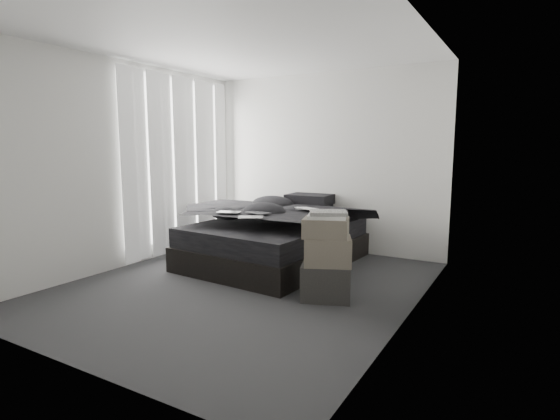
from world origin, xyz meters
The scene contains 25 objects.
floor centered at (0.00, 0.00, 0.00)m, with size 3.60×4.20×0.01m, color #2F2F31.
ceiling centered at (0.00, 0.00, 2.60)m, with size 3.60×4.20×0.01m, color white.
wall_back centered at (0.00, 2.10, 1.30)m, with size 3.60×0.01×2.60m, color silver.
wall_front centered at (0.00, -2.10, 1.30)m, with size 3.60×0.01×2.60m, color silver.
wall_left centered at (-1.80, 0.00, 1.30)m, with size 0.01×4.20×2.60m, color silver.
wall_right centered at (1.80, 0.00, 1.30)m, with size 0.01×4.20×2.60m, color silver.
window_left centered at (-1.78, 0.90, 1.35)m, with size 0.02×2.00×2.30m, color white.
curtain_left centered at (-1.73, 0.90, 1.28)m, with size 0.06×2.12×2.48m, color white.
bed centered at (-0.20, 1.02, 0.15)m, with size 1.70×2.25×0.31m, color black.
mattress centered at (-0.20, 1.02, 0.43)m, with size 1.64×2.19×0.24m, color black.
duvet centered at (-0.21, 0.96, 0.68)m, with size 1.66×1.92×0.26m, color black.
pillow_lower centered at (-0.19, 1.89, 0.62)m, with size 0.68×0.46×0.15m, color black.
pillow_upper centered at (-0.12, 1.87, 0.77)m, with size 0.63×0.44×0.14m, color black.
laptop centered at (0.22, 1.04, 0.82)m, with size 0.36×0.23×0.03m, color silver.
comic_a centered at (-0.52, 0.44, 0.81)m, with size 0.28×0.19×0.01m, color black.
comic_b centered at (-0.18, 0.58, 0.82)m, with size 0.28×0.19×0.01m, color black.
comic_c centered at (-0.06, 0.24, 0.83)m, with size 0.28×0.19×0.01m, color black.
side_stand centered at (-1.37, 1.57, 0.33)m, with size 0.35×0.35×0.65m, color black.
papers centered at (-1.36, 1.56, 0.66)m, with size 0.25×0.19×0.01m, color white.
floor_books centered at (-0.99, 1.27, 0.07)m, with size 0.13×0.19×0.13m, color black.
box_lower centered at (0.96, 0.07, 0.18)m, with size 0.49×0.38×0.36m, color black.
box_mid centered at (0.98, 0.06, 0.50)m, with size 0.46×0.36×0.28m, color #5A5347.
box_upper centered at (0.95, 0.06, 0.73)m, with size 0.44×0.35×0.19m, color #5A5347.
art_book_white centered at (0.96, 0.07, 0.85)m, with size 0.37×0.30×0.04m, color silver.
art_book_snake centered at (0.98, 0.06, 0.88)m, with size 0.36×0.29×0.03m, color silver.
Camera 1 is at (2.69, -3.85, 1.52)m, focal length 28.00 mm.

